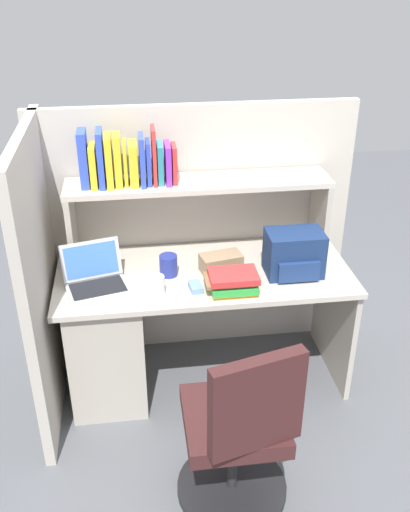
{
  "coord_description": "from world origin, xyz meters",
  "views": [
    {
      "loc": [
        -0.36,
        -2.7,
        2.29
      ],
      "look_at": [
        0.0,
        -0.05,
        0.85
      ],
      "focal_mm": 40.32,
      "sensor_mm": 36.0,
      "label": 1
    }
  ],
  "objects_px": {
    "computer_mouse": "(196,287)",
    "paper_cup": "(157,285)",
    "backpack": "(294,254)",
    "tissue_box": "(221,263)",
    "laptop": "(95,278)",
    "snack_canister": "(168,265)",
    "office_chair": "(239,438)"
  },
  "relations": [
    {
      "from": "paper_cup",
      "to": "office_chair",
      "type": "xyz_separation_m",
      "value": [
        0.3,
        -0.69,
        -0.39
      ]
    },
    {
      "from": "backpack",
      "to": "computer_mouse",
      "type": "distance_m",
      "value": 0.56
    },
    {
      "from": "paper_cup",
      "to": "tissue_box",
      "type": "bearing_deg",
      "value": 28.28
    },
    {
      "from": "backpack",
      "to": "office_chair",
      "type": "distance_m",
      "value": 1.03
    },
    {
      "from": "laptop",
      "to": "paper_cup",
      "type": "distance_m",
      "value": 0.34
    },
    {
      "from": "laptop",
      "to": "backpack",
      "type": "xyz_separation_m",
      "value": [
        1.05,
        -0.01,
        0.07
      ]
    },
    {
      "from": "backpack",
      "to": "tissue_box",
      "type": "bearing_deg",
      "value": 168.68
    },
    {
      "from": "backpack",
      "to": "office_chair",
      "type": "bearing_deg",
      "value": -118.57
    },
    {
      "from": "computer_mouse",
      "to": "snack_canister",
      "type": "relative_size",
      "value": 0.9
    },
    {
      "from": "laptop",
      "to": "snack_canister",
      "type": "relative_size",
      "value": 3.14
    },
    {
      "from": "backpack",
      "to": "snack_canister",
      "type": "bearing_deg",
      "value": 173.73
    },
    {
      "from": "backpack",
      "to": "paper_cup",
      "type": "xyz_separation_m",
      "value": [
        -0.74,
        -0.12,
        -0.07
      ]
    },
    {
      "from": "office_chair",
      "to": "snack_canister",
      "type": "bearing_deg",
      "value": -90.19
    },
    {
      "from": "laptop",
      "to": "snack_canister",
      "type": "xyz_separation_m",
      "value": [
        0.39,
        0.07,
        0.01
      ]
    },
    {
      "from": "computer_mouse",
      "to": "tissue_box",
      "type": "xyz_separation_m",
      "value": [
        0.16,
        0.17,
        0.03
      ]
    },
    {
      "from": "laptop",
      "to": "backpack",
      "type": "bearing_deg",
      "value": -0.38
    },
    {
      "from": "laptop",
      "to": "computer_mouse",
      "type": "height_order",
      "value": "laptop"
    },
    {
      "from": "tissue_box",
      "to": "office_chair",
      "type": "xyz_separation_m",
      "value": [
        -0.06,
        -0.89,
        -0.39
      ]
    },
    {
      "from": "tissue_box",
      "to": "paper_cup",
      "type": "bearing_deg",
      "value": -163.65
    },
    {
      "from": "laptop",
      "to": "paper_cup",
      "type": "xyz_separation_m",
      "value": [
        0.31,
        -0.12,
        0.0
      ]
    },
    {
      "from": "computer_mouse",
      "to": "snack_canister",
      "type": "bearing_deg",
      "value": 119.75
    },
    {
      "from": "laptop",
      "to": "tissue_box",
      "type": "height_order",
      "value": "laptop"
    },
    {
      "from": "tissue_box",
      "to": "snack_canister",
      "type": "xyz_separation_m",
      "value": [
        -0.29,
        -0.0,
        0.01
      ]
    },
    {
      "from": "paper_cup",
      "to": "snack_canister",
      "type": "xyz_separation_m",
      "value": [
        0.07,
        0.19,
        0.01
      ]
    },
    {
      "from": "laptop",
      "to": "paper_cup",
      "type": "relative_size",
      "value": 3.48
    },
    {
      "from": "tissue_box",
      "to": "office_chair",
      "type": "relative_size",
      "value": 0.24
    },
    {
      "from": "computer_mouse",
      "to": "paper_cup",
      "type": "xyz_separation_m",
      "value": [
        -0.2,
        -0.02,
        0.04
      ]
    },
    {
      "from": "snack_canister",
      "to": "office_chair",
      "type": "relative_size",
      "value": 0.12
    },
    {
      "from": "backpack",
      "to": "computer_mouse",
      "type": "xyz_separation_m",
      "value": [
        -0.54,
        -0.1,
        -0.1
      ]
    },
    {
      "from": "snack_canister",
      "to": "paper_cup",
      "type": "bearing_deg",
      "value": -110.79
    },
    {
      "from": "laptop",
      "to": "tissue_box",
      "type": "xyz_separation_m",
      "value": [
        0.67,
        0.07,
        -0.0
      ]
    },
    {
      "from": "laptop",
      "to": "snack_canister",
      "type": "distance_m",
      "value": 0.39
    }
  ]
}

